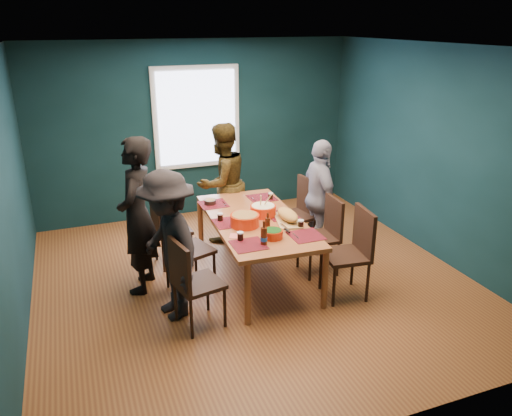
{
  "coord_description": "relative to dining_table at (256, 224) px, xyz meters",
  "views": [
    {
      "loc": [
        -1.86,
        -5.0,
        2.97
      ],
      "look_at": [
        0.06,
        0.05,
        0.91
      ],
      "focal_mm": 35.0,
      "sensor_mm": 36.0,
      "label": 1
    }
  ],
  "objects": [
    {
      "name": "bowl_herbs",
      "position": [
        -0.02,
        -0.57,
        0.12
      ],
      "size": [
        0.22,
        0.22,
        0.1
      ],
      "color": "red",
      "rests_on": "dining_table"
    },
    {
      "name": "beer_bottle_a",
      "position": [
        -0.18,
        -0.69,
        0.17
      ],
      "size": [
        0.07,
        0.07,
        0.26
      ],
      "color": "#431A0B",
      "rests_on": "dining_table"
    },
    {
      "name": "person_right",
      "position": [
        1.04,
        0.37,
        0.08
      ],
      "size": [
        0.46,
        0.94,
        1.54
      ],
      "primitive_type": "imported",
      "rotation": [
        0.0,
        0.0,
        1.48
      ],
      "color": "white",
      "rests_on": "floor"
    },
    {
      "name": "chair_right_mid",
      "position": [
        0.85,
        -0.15,
        -0.14
      ],
      "size": [
        0.45,
        0.45,
        0.95
      ],
      "rotation": [
        0.0,
        0.0,
        -0.04
      ],
      "color": "black",
      "rests_on": "floor"
    },
    {
      "name": "person_back",
      "position": [
        -0.03,
        1.24,
        0.14
      ],
      "size": [
        1.0,
        0.91,
        1.67
      ],
      "primitive_type": "imported",
      "rotation": [
        0.0,
        0.0,
        3.56
      ],
      "color": "black",
      "rests_on": "floor"
    },
    {
      "name": "room",
      "position": [
        -0.07,
        0.18,
        0.68
      ],
      "size": [
        5.01,
        5.01,
        2.71
      ],
      "color": "#965B2B",
      "rests_on": "ground"
    },
    {
      "name": "chair_left_far",
      "position": [
        -0.95,
        0.71,
        -0.14
      ],
      "size": [
        0.46,
        0.46,
        0.95
      ],
      "rotation": [
        0.0,
        0.0,
        0.08
      ],
      "color": "black",
      "rests_on": "floor"
    },
    {
      "name": "cola_glass_c",
      "position": [
        0.42,
        0.56,
        0.12
      ],
      "size": [
        0.06,
        0.06,
        0.09
      ],
      "color": "black",
      "rests_on": "dining_table"
    },
    {
      "name": "cola_glass_a",
      "position": [
        -0.37,
        -0.51,
        0.12
      ],
      "size": [
        0.07,
        0.07,
        0.1
      ],
      "color": "black",
      "rests_on": "dining_table"
    },
    {
      "name": "cola_glass_d",
      "position": [
        -0.41,
        0.09,
        0.12
      ],
      "size": [
        0.07,
        0.07,
        0.09
      ],
      "color": "black",
      "rests_on": "dining_table"
    },
    {
      "name": "napkin_a",
      "position": [
        0.38,
        -0.0,
        0.07
      ],
      "size": [
        0.18,
        0.18,
        0.0
      ],
      "primitive_type": "cube",
      "rotation": [
        0.0,
        0.0,
        0.45
      ],
      "color": "#E66C61",
      "rests_on": "dining_table"
    },
    {
      "name": "bowl_dumpling",
      "position": [
        0.12,
        0.07,
        0.14
      ],
      "size": [
        0.31,
        0.31,
        0.29
      ],
      "color": "red",
      "rests_on": "dining_table"
    },
    {
      "name": "person_near_left",
      "position": [
        -1.13,
        -0.46,
        0.11
      ],
      "size": [
        0.79,
        1.13,
        1.6
      ],
      "primitive_type": "imported",
      "rotation": [
        0.0,
        0.0,
        4.92
      ],
      "color": "black",
      "rests_on": "floor"
    },
    {
      "name": "cola_glass_b",
      "position": [
        0.37,
        -0.43,
        0.12
      ],
      "size": [
        0.07,
        0.07,
        0.09
      ],
      "color": "black",
      "rests_on": "dining_table"
    },
    {
      "name": "cutting_board",
      "position": [
        0.32,
        -0.2,
        0.14
      ],
      "size": [
        0.37,
        0.66,
        0.14
      ],
      "rotation": [
        0.0,
        0.0,
        -0.23
      ],
      "color": "tan",
      "rests_on": "dining_table"
    },
    {
      "name": "chair_right_near",
      "position": [
        0.87,
        -0.77,
        -0.09
      ],
      "size": [
        0.51,
        0.51,
        1.03
      ],
      "rotation": [
        0.0,
        0.0,
        -0.11
      ],
      "color": "black",
      "rests_on": "floor"
    },
    {
      "name": "person_far_left",
      "position": [
        -1.33,
        0.23,
        0.21
      ],
      "size": [
        0.65,
        0.77,
        1.8
      ],
      "primitive_type": "imported",
      "rotation": [
        0.0,
        0.0,
        4.33
      ],
      "color": "black",
      "rests_on": "floor"
    },
    {
      "name": "small_bowl",
      "position": [
        -0.37,
        0.67,
        0.11
      ],
      "size": [
        0.15,
        0.15,
        0.06
      ],
      "color": "black",
      "rests_on": "dining_table"
    },
    {
      "name": "napkin_b",
      "position": [
        -0.38,
        -0.39,
        0.07
      ],
      "size": [
        0.18,
        0.18,
        0.0
      ],
      "primitive_type": "cube",
      "rotation": [
        0.0,
        0.0,
        -0.44
      ],
      "color": "#E66C61",
      "rests_on": "dining_table"
    },
    {
      "name": "bowl_salad",
      "position": [
        -0.19,
        -0.15,
        0.15
      ],
      "size": [
        0.33,
        0.33,
        0.14
      ],
      "color": "red",
      "rests_on": "dining_table"
    },
    {
      "name": "beer_bottle_b",
      "position": [
        -0.01,
        -0.39,
        0.16
      ],
      "size": [
        0.06,
        0.06,
        0.22
      ],
      "color": "#431A0B",
      "rests_on": "dining_table"
    },
    {
      "name": "napkin_c",
      "position": [
        0.3,
        -0.67,
        0.07
      ],
      "size": [
        0.18,
        0.18,
        0.0
      ],
      "primitive_type": "cube",
      "rotation": [
        0.0,
        0.0,
        0.27
      ],
      "color": "#E66C61",
      "rests_on": "dining_table"
    },
    {
      "name": "dining_table",
      "position": [
        0.0,
        0.0,
        0.0
      ],
      "size": [
        1.1,
        2.06,
        0.76
      ],
      "rotation": [
        0.0,
        0.0,
        -0.05
      ],
      "color": "#99542D",
      "rests_on": "floor"
    },
    {
      "name": "chair_left_near",
      "position": [
        -0.99,
        -0.76,
        -0.13
      ],
      "size": [
        0.52,
        0.52,
        0.97
      ],
      "rotation": [
        0.0,
        0.0,
        0.21
      ],
      "color": "black",
      "rests_on": "floor"
    },
    {
      "name": "chair_right_far",
      "position": [
        0.87,
        0.58,
        -0.12
      ],
      "size": [
        0.52,
        0.52,
        0.98
      ],
      "rotation": [
        0.0,
        0.0,
        0.19
      ],
      "color": "black",
      "rests_on": "floor"
    },
    {
      "name": "chair_left_mid",
      "position": [
        -0.9,
        -0.03,
        -0.1
      ],
      "size": [
        0.58,
        0.58,
        1.02
      ],
      "rotation": [
        0.0,
        0.0,
        0.33
      ],
      "color": "black",
      "rests_on": "floor"
    }
  ]
}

